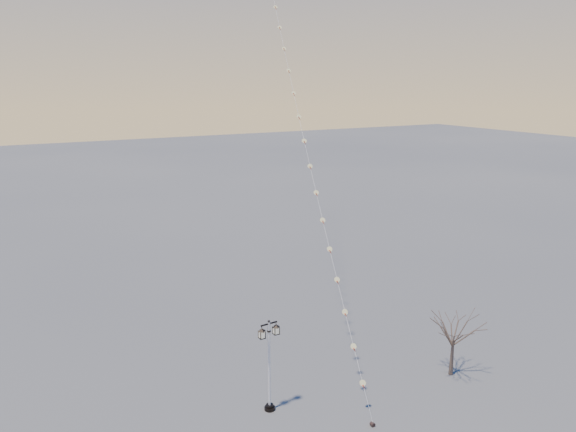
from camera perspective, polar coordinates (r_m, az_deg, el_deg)
ground at (r=31.49m, az=5.65°, el=-20.31°), size 300.00×300.00×0.00m
street_lamp at (r=30.69m, az=-1.95°, el=-14.77°), size 1.35×0.59×5.33m
bare_tree at (r=35.49m, az=16.78°, el=-11.32°), size 2.52×2.52×4.18m
kite_train at (r=45.40m, az=-0.41°, el=19.24°), size 11.39×39.85×43.94m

